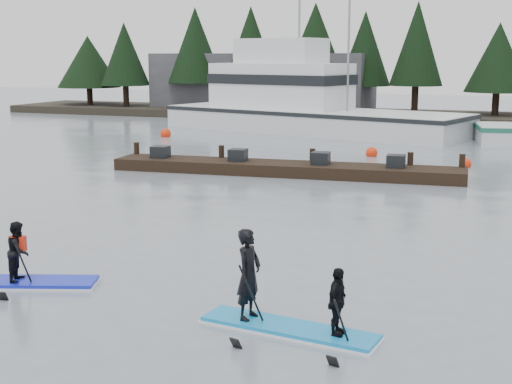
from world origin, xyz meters
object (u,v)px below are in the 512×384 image
(fishing_boat_large, at_px, (303,118))
(paddleboard_solo, at_px, (20,264))
(floating_dock, at_px, (284,169))
(paddleboard_duo, at_px, (283,297))

(fishing_boat_large, height_order, paddleboard_solo, fishing_boat_large)
(fishing_boat_large, bearing_deg, floating_dock, -59.83)
(floating_dock, bearing_deg, paddleboard_solo, -97.22)
(fishing_boat_large, relative_size, floating_dock, 1.42)
(fishing_boat_large, xyz_separation_m, paddleboard_duo, (9.73, -32.57, -0.24))
(fishing_boat_large, xyz_separation_m, paddleboard_solo, (3.70, -32.16, -0.39))
(paddleboard_solo, distance_m, paddleboard_duo, 6.04)
(fishing_boat_large, distance_m, floating_dock, 17.07)
(paddleboard_solo, xyz_separation_m, paddleboard_duo, (6.02, -0.42, 0.15))
(floating_dock, height_order, paddleboard_solo, paddleboard_solo)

